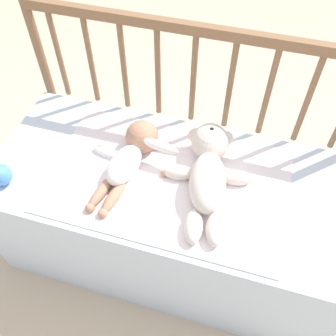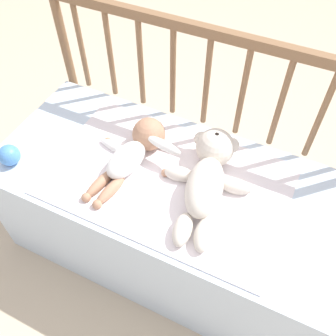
# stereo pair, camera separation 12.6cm
# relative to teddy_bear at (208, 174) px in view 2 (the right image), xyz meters

# --- Properties ---
(ground_plane) EXTENTS (12.00, 12.00, 0.00)m
(ground_plane) POSITION_rel_teddy_bear_xyz_m (-0.13, -0.03, -0.57)
(ground_plane) COLOR #C6B293
(crib_mattress) EXTENTS (1.29, 0.59, 0.51)m
(crib_mattress) POSITION_rel_teddy_bear_xyz_m (-0.13, -0.03, -0.31)
(crib_mattress) COLOR silver
(crib_mattress) RESTS_ON ground_plane
(crib_rail) EXTENTS (1.29, 0.04, 0.92)m
(crib_rail) POSITION_rel_teddy_bear_xyz_m (-0.13, 0.29, 0.08)
(crib_rail) COLOR brown
(crib_rail) RESTS_ON ground_plane
(blanket) EXTENTS (0.83, 0.52, 0.01)m
(blanket) POSITION_rel_teddy_bear_xyz_m (-0.13, -0.04, -0.05)
(blanket) COLOR white
(blanket) RESTS_ON crib_mattress
(teddy_bear) EXTENTS (0.31, 0.46, 0.14)m
(teddy_bear) POSITION_rel_teddy_bear_xyz_m (0.00, 0.00, 0.00)
(teddy_bear) COLOR silver
(teddy_bear) RESTS_ON crib_mattress
(baby) EXTENTS (0.33, 0.40, 0.12)m
(baby) POSITION_rel_teddy_bear_xyz_m (-0.28, -0.01, -0.01)
(baby) COLOR white
(baby) RESTS_ON crib_mattress
(toy_ball) EXTENTS (0.08, 0.08, 0.08)m
(toy_ball) POSITION_rel_teddy_bear_xyz_m (-0.68, -0.21, -0.02)
(toy_ball) COLOR #4C8CDB
(toy_ball) RESTS_ON crib_mattress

